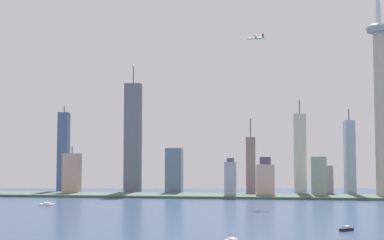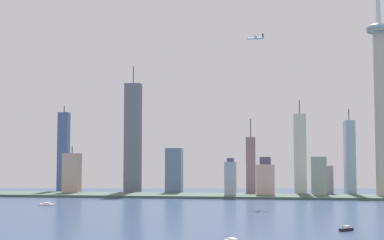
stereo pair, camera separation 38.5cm
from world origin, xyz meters
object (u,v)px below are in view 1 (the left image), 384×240
skyscraper_0 (265,179)px  skyscraper_5 (327,180)px  skyscraper_8 (300,154)px  skyscraper_1 (174,171)px  boat_0 (47,204)px  skyscraper_3 (231,179)px  skyscraper_4 (63,152)px  observation_tower (380,84)px  skyscraper_11 (319,177)px  skyscraper_9 (350,158)px  skyscraper_7 (251,165)px  airplane (256,38)px  skyscraper_6 (133,138)px  skyscraper_2 (72,174)px  boat_1 (346,229)px

skyscraper_0 → skyscraper_5: 101.45m
skyscraper_8 → skyscraper_1: bearing=-175.8°
boat_0 → skyscraper_3: bearing=39.7°
skyscraper_1 → skyscraper_4: skyscraper_4 is taller
observation_tower → boat_0: (-420.22, -169.86, -158.84)m
skyscraper_5 → boat_0: bearing=-148.4°
boat_0 → skyscraper_11: bearing=30.6°
skyscraper_3 → skyscraper_4: bearing=163.0°
skyscraper_4 → skyscraper_9: bearing=-3.6°
skyscraper_11 → boat_0: size_ratio=3.20×
skyscraper_3 → skyscraper_11: skyscraper_11 is taller
observation_tower → skyscraper_7: 232.30m
skyscraper_1 → skyscraper_3: skyscraper_1 is taller
skyscraper_0 → skyscraper_3: (-49.61, -12.53, 0.65)m
skyscraper_0 → airplane: 202.57m
boat_0 → airplane: bearing=31.4°
skyscraper_4 → boat_0: 267.26m
skyscraper_1 → skyscraper_4: size_ratio=0.50×
skyscraper_4 → skyscraper_6: 123.26m
skyscraper_2 → skyscraper_8: bearing=7.2°
skyscraper_6 → boat_1: skyscraper_6 is taller
airplane → boat_1: bearing=109.5°
observation_tower → skyscraper_3: observation_tower is taller
skyscraper_8 → skyscraper_9: 73.84m
boat_0 → skyscraper_1: bearing=63.8°
skyscraper_3 → skyscraper_7: (27.05, 89.16, 18.48)m
skyscraper_9 → skyscraper_3: bearing=-161.8°
skyscraper_2 → boat_1: 517.14m
skyscraper_1 → skyscraper_7: 122.95m
skyscraper_1 → boat_0: (-116.95, -218.55, -34.54)m
skyscraper_6 → boat_1: 510.32m
skyscraper_5 → skyscraper_9: 47.81m
skyscraper_2 → boat_0: skyscraper_2 is taller
skyscraper_9 → skyscraper_2: bearing=-175.9°
skyscraper_5 → boat_0: 411.90m
skyscraper_3 → boat_0: skyscraper_3 is taller
skyscraper_6 → skyscraper_7: bearing=3.7°
skyscraper_9 → skyscraper_11: size_ratio=2.24×
skyscraper_6 → airplane: (200.73, -98.86, 136.26)m
skyscraper_6 → skyscraper_9: (338.38, -19.05, -32.47)m
observation_tower → skyscraper_0: size_ratio=6.28×
skyscraper_3 → boat_0: bearing=-142.2°
observation_tower → skyscraper_4: bearing=171.0°
skyscraper_1 → airplane: (129.34, -79.29, 189.20)m
skyscraper_7 → skyscraper_8: skyscraper_8 is taller
skyscraper_9 → airplane: size_ratio=4.92×
skyscraper_4 → skyscraper_9: (459.14, -29.04, -9.90)m
skyscraper_2 → skyscraper_0: bearing=-2.9°
skyscraper_0 → skyscraper_6: size_ratio=0.28×
skyscraper_4 → skyscraper_9: skyscraper_4 is taller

